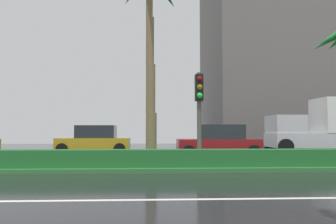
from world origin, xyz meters
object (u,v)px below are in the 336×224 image
Objects in this scene: traffic_signal_median_right at (199,101)px; car_in_traffic_third at (219,142)px; box_truck_lead at (321,128)px; car_in_traffic_second at (95,140)px.

traffic_signal_median_right is 6.00m from car_in_traffic_third.
car_in_traffic_third is 0.67× the size of box_truck_lead.
car_in_traffic_third is at bearing 71.49° from traffic_signal_median_right.
car_in_traffic_third is (1.83, 5.47, -1.64)m from traffic_signal_median_right.
car_in_traffic_second is 1.00× the size of car_in_traffic_third.
box_truck_lead reaches higher than car_in_traffic_third.
box_truck_lead is (7.14, 2.94, 0.72)m from car_in_traffic_third.
car_in_traffic_second is 0.67× the size of box_truck_lead.
traffic_signal_median_right reaches higher than car_in_traffic_second.
car_in_traffic_third is at bearing 22.39° from box_truck_lead.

